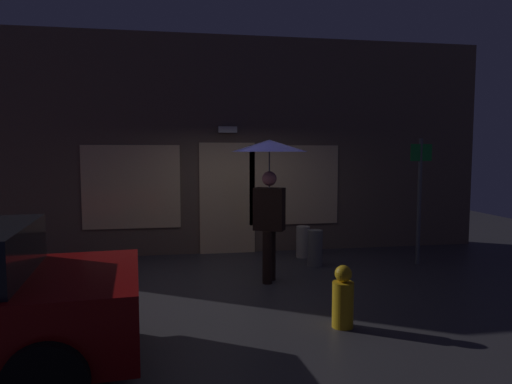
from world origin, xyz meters
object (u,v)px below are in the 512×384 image
at_px(person_with_umbrella, 269,171).
at_px(sidewalk_bollard, 303,242).
at_px(street_sign_post, 419,193).
at_px(fire_hydrant, 343,299).
at_px(sidewalk_bollard_2, 315,248).

xyz_separation_m(person_with_umbrella, sidewalk_bollard, (0.97, 1.54, -1.43)).
height_order(street_sign_post, fire_hydrant, street_sign_post).
bearing_deg(person_with_umbrella, street_sign_post, 40.44).
bearing_deg(fire_hydrant, person_with_umbrella, 103.31).
bearing_deg(street_sign_post, fire_hydrant, -132.18).
relative_size(street_sign_post, sidewalk_bollard_2, 3.54).
distance_m(sidewalk_bollard, sidewalk_bollard_2, 0.69).
height_order(sidewalk_bollard_2, fire_hydrant, fire_hydrant).
height_order(person_with_umbrella, sidewalk_bollard, person_with_umbrella).
bearing_deg(sidewalk_bollard_2, sidewalk_bollard, 92.58).
xyz_separation_m(person_with_umbrella, street_sign_post, (2.87, 0.67, -0.44)).
relative_size(sidewalk_bollard_2, fire_hydrant, 0.88).
xyz_separation_m(street_sign_post, fire_hydrant, (-2.40, -2.65, -0.95)).
bearing_deg(sidewalk_bollard, fire_hydrant, -98.13).
xyz_separation_m(street_sign_post, sidewalk_bollard, (-1.90, 0.88, -0.99)).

